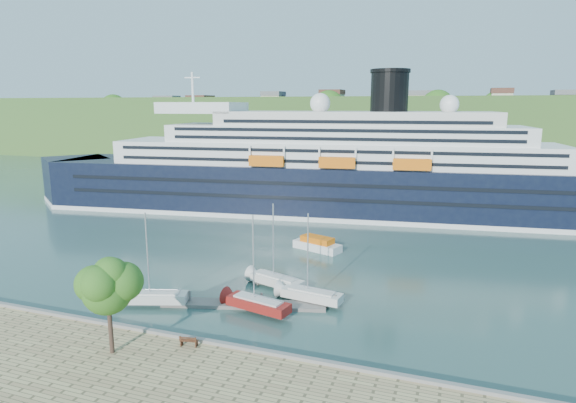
# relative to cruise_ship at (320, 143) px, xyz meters

# --- Properties ---
(ground) EXTENTS (400.00, 400.00, 0.00)m
(ground) POSITION_rel_cruise_ship_xyz_m (2.78, -57.64, -14.02)
(ground) COLOR #294A41
(ground) RESTS_ON ground
(far_hillside) EXTENTS (400.00, 50.00, 24.00)m
(far_hillside) POSITION_rel_cruise_ship_xyz_m (2.78, 87.36, -2.02)
(far_hillside) COLOR #336227
(far_hillside) RESTS_ON ground
(quay_coping) EXTENTS (220.00, 0.50, 0.30)m
(quay_coping) POSITION_rel_cruise_ship_xyz_m (2.78, -57.84, -12.87)
(quay_coping) COLOR slate
(quay_coping) RESTS_ON promenade
(cruise_ship) EXTENTS (126.19, 34.46, 28.04)m
(cruise_ship) POSITION_rel_cruise_ship_xyz_m (0.00, 0.00, 0.00)
(cruise_ship) COLOR black
(cruise_ship) RESTS_ON ground
(park_bench) EXTENTS (1.71, 0.92, 1.04)m
(park_bench) POSITION_rel_cruise_ship_xyz_m (4.92, -58.84, -12.50)
(park_bench) COLOR #4F2A16
(park_bench) RESTS_ON promenade
(promenade_tree) EXTENTS (5.50, 5.50, 9.11)m
(promenade_tree) POSITION_rel_cruise_ship_xyz_m (-0.63, -61.96, -8.47)
(promenade_tree) COLOR #30651A
(promenade_tree) RESTS_ON promenade
(floating_pontoon) EXTENTS (17.80, 6.71, 0.40)m
(floating_pontoon) POSITION_rel_cruise_ship_xyz_m (4.93, -47.55, -13.82)
(floating_pontoon) COLOR slate
(floating_pontoon) RESTS_ON ground
(sailboat_white_near) EXTENTS (7.98, 4.47, 9.95)m
(sailboat_white_near) POSITION_rel_cruise_ship_xyz_m (-4.12, -50.76, -9.05)
(sailboat_white_near) COLOR silver
(sailboat_white_near) RESTS_ON ground
(sailboat_red) EXTENTS (8.07, 3.77, 10.06)m
(sailboat_red) POSITION_rel_cruise_ship_xyz_m (7.17, -48.75, -8.99)
(sailboat_red) COLOR maroon
(sailboat_red) RESTS_ON ground
(sailboat_white_far) EXTENTS (7.70, 3.07, 9.67)m
(sailboat_white_far) POSITION_rel_cruise_ship_xyz_m (11.72, -44.47, -9.19)
(sailboat_white_far) COLOR silver
(sailboat_white_far) RESTS_ON ground
(tender_launch) EXTENTS (7.90, 4.91, 2.06)m
(tender_launch) POSITION_rel_cruise_ship_xyz_m (6.85, -25.16, -12.99)
(tender_launch) COLOR orange
(tender_launch) RESTS_ON ground
(sailboat_extra) EXTENTS (7.87, 4.38, 9.80)m
(sailboat_extra) POSITION_rel_cruise_ship_xyz_m (6.59, -41.66, -9.12)
(sailboat_extra) COLOR silver
(sailboat_extra) RESTS_ON ground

